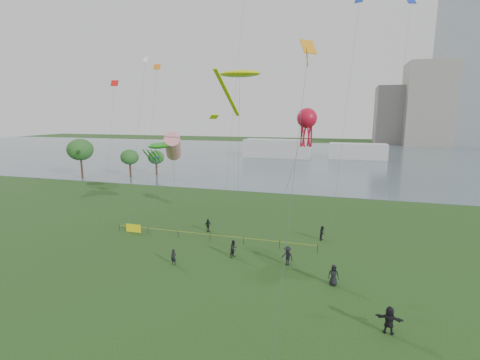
# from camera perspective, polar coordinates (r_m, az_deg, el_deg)

# --- Properties ---
(ground_plane) EXTENTS (400.00, 400.00, 0.00)m
(ground_plane) POSITION_cam_1_polar(r_m,az_deg,el_deg) (27.18, -6.41, -20.75)
(ground_plane) COLOR #173611
(lake) EXTENTS (400.00, 120.00, 0.08)m
(lake) POSITION_cam_1_polar(r_m,az_deg,el_deg) (122.47, 12.07, 3.77)
(lake) COLOR slate
(lake) RESTS_ON ground_plane
(tower) EXTENTS (24.00, 24.00, 120.00)m
(tower) POSITION_cam_1_polar(r_m,az_deg,el_deg) (201.79, 33.90, 22.05)
(tower) COLOR gray
(tower) RESTS_ON ground_plane
(building_mid) EXTENTS (20.00, 20.00, 38.00)m
(building_mid) POSITION_cam_1_polar(r_m,az_deg,el_deg) (187.01, 28.37, 10.86)
(building_mid) COLOR gray
(building_mid) RESTS_ON ground_plane
(building_low) EXTENTS (16.00, 18.00, 28.00)m
(building_low) POSITION_cam_1_polar(r_m,az_deg,el_deg) (190.66, 23.70, 9.70)
(building_low) COLOR slate
(building_low) RESTS_ON ground_plane
(pavilion_left) EXTENTS (22.00, 8.00, 6.00)m
(pavilion_left) POSITION_cam_1_polar(r_m,az_deg,el_deg) (118.75, 6.13, 5.18)
(pavilion_left) COLOR silver
(pavilion_left) RESTS_ON ground_plane
(pavilion_right) EXTENTS (18.00, 7.00, 5.00)m
(pavilion_right) POSITION_cam_1_polar(r_m,az_deg,el_deg) (119.96, 18.73, 4.50)
(pavilion_right) COLOR silver
(pavilion_right) RESTS_ON ground_plane
(trees) EXTENTS (18.96, 12.94, 8.88)m
(trees) POSITION_cam_1_polar(r_m,az_deg,el_deg) (84.87, -21.26, 4.18)
(trees) COLOR #372219
(trees) RESTS_ON ground_plane
(fence) EXTENTS (24.07, 0.07, 1.05)m
(fence) POSITION_cam_1_polar(r_m,az_deg,el_deg) (42.68, -12.69, -8.19)
(fence) COLOR black
(fence) RESTS_ON ground_plane
(spectator_a) EXTENTS (0.95, 1.05, 1.78)m
(spectator_a) POSITION_cam_1_polar(r_m,az_deg,el_deg) (35.59, -1.03, -11.21)
(spectator_a) COLOR black
(spectator_a) RESTS_ON ground_plane
(spectator_b) EXTENTS (1.41, 1.19, 1.90)m
(spectator_b) POSITION_cam_1_polar(r_m,az_deg,el_deg) (34.08, 7.79, -12.22)
(spectator_b) COLOR black
(spectator_b) RESTS_ON ground_plane
(spectator_c) EXTENTS (0.85, 1.00, 1.61)m
(spectator_c) POSITION_cam_1_polar(r_m,az_deg,el_deg) (43.10, -5.29, -7.43)
(spectator_c) COLOR black
(spectator_c) RESTS_ON ground_plane
(spectator_d) EXTENTS (0.92, 0.63, 1.81)m
(spectator_d) POSITION_cam_1_polar(r_m,az_deg,el_deg) (31.21, 15.09, -14.82)
(spectator_d) COLOR black
(spectator_d) RESTS_ON ground_plane
(spectator_e) EXTENTS (1.81, 0.78, 1.89)m
(spectator_e) POSITION_cam_1_polar(r_m,az_deg,el_deg) (26.30, 23.28, -20.38)
(spectator_e) COLOR black
(spectator_e) RESTS_ON ground_plane
(spectator_f) EXTENTS (0.59, 0.41, 1.56)m
(spectator_f) POSITION_cam_1_polar(r_m,az_deg,el_deg) (34.50, -10.85, -12.32)
(spectator_f) COLOR black
(spectator_f) RESTS_ON ground_plane
(spectator_g) EXTENTS (0.81, 0.94, 1.65)m
(spectator_g) POSITION_cam_1_polar(r_m,az_deg,el_deg) (41.26, 13.38, -8.48)
(spectator_g) COLOR black
(spectator_g) RESTS_ON ground_plane
(kite_stingray) EXTENTS (4.53, 9.89, 18.84)m
(kite_stingray) POSITION_cam_1_polar(r_m,az_deg,el_deg) (38.76, -0.09, 16.92)
(kite_stingray) COLOR #3F3F42
(kite_windsock) EXTENTS (4.59, 6.57, 12.13)m
(kite_windsock) POSITION_cam_1_polar(r_m,az_deg,el_deg) (45.63, -10.95, 5.41)
(kite_windsock) COLOR #3F3F42
(kite_creature) EXTENTS (2.13, 4.41, 10.85)m
(kite_creature) POSITION_cam_1_polar(r_m,az_deg,el_deg) (43.49, -13.14, 5.48)
(kite_creature) COLOR #3F3F42
(kite_octopus) EXTENTS (4.19, 5.72, 14.83)m
(kite_octopus) POSITION_cam_1_polar(r_m,az_deg,el_deg) (36.36, 10.92, 9.79)
(kite_octopus) COLOR #3F3F42
(kite_delta) EXTENTS (1.50, 14.64, 20.46)m
(kite_delta) POSITION_cam_1_polar(r_m,az_deg,el_deg) (31.10, 10.93, 18.73)
(kite_delta) COLOR #3F3F42
(small_kites) EXTENTS (39.29, 14.18, 14.15)m
(small_kites) POSITION_cam_1_polar(r_m,az_deg,el_deg) (42.82, 2.03, 23.03)
(small_kites) COLOR orange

